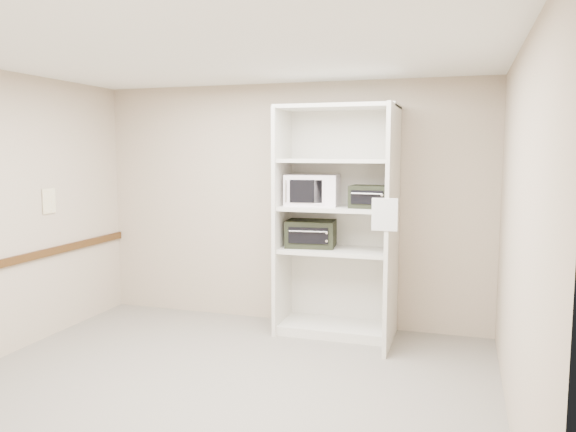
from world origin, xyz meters
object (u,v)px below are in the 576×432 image
(shelving_unit, at_px, (341,229))
(toaster_oven_lower, at_px, (311,234))
(toaster_oven_upper, at_px, (371,197))
(microwave, at_px, (313,190))

(shelving_unit, height_order, toaster_oven_lower, shelving_unit)
(toaster_oven_upper, bearing_deg, microwave, 176.08)
(shelving_unit, xyz_separation_m, microwave, (-0.32, 0.04, 0.40))
(shelving_unit, relative_size, microwave, 4.40)
(microwave, height_order, toaster_oven_upper, microwave)
(shelving_unit, height_order, microwave, shelving_unit)
(toaster_oven_upper, relative_size, toaster_oven_lower, 0.78)
(toaster_oven_lower, bearing_deg, toaster_oven_upper, -14.37)
(toaster_oven_lower, bearing_deg, shelving_unit, -14.16)
(shelving_unit, distance_m, microwave, 0.52)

